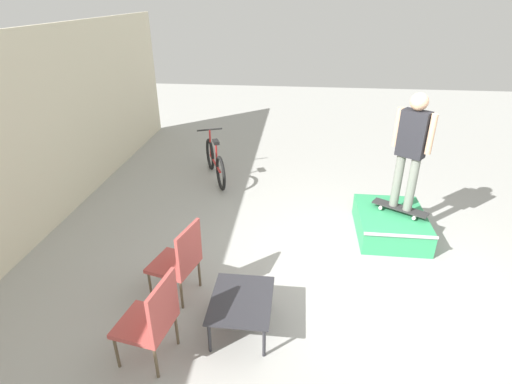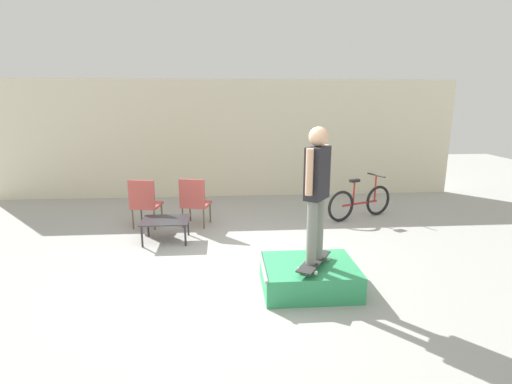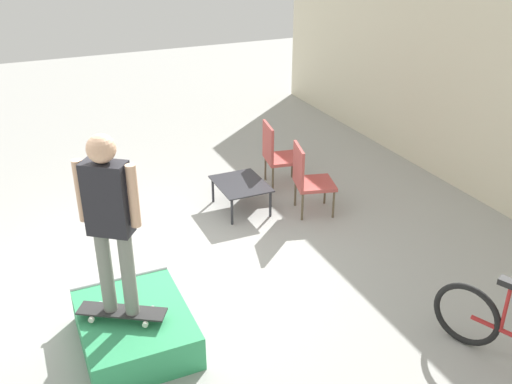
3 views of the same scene
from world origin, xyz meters
TOP-DOWN VIEW (x-y plane):
  - ground_plane at (0.00, 0.00)m, footprint 24.00×24.00m
  - house_wall_back at (0.00, 4.91)m, footprint 12.00×0.06m
  - skate_ramp_box at (1.08, -0.47)m, footprint 1.29×1.02m
  - skateboard_on_ramp at (1.12, -0.58)m, footprint 0.61×0.82m
  - person_skater at (1.12, -0.58)m, footprint 0.39×0.48m
  - coffee_table at (-1.13, 1.57)m, footprint 0.85×0.67m
  - patio_chair_left at (-1.64, 2.38)m, footprint 0.60×0.60m
  - patio_chair_right at (-0.66, 2.38)m, footprint 0.64×0.64m

SIDE VIEW (x-z plane):
  - ground_plane at x=0.00m, z-range 0.00..0.00m
  - skate_ramp_box at x=1.08m, z-range -0.01..0.37m
  - coffee_table at x=-1.13m, z-range 0.16..0.57m
  - skateboard_on_ramp at x=1.12m, z-range 0.41..0.48m
  - patio_chair_left at x=-1.64m, z-range 0.05..1.05m
  - patio_chair_right at x=-0.66m, z-range 0.05..1.05m
  - person_skater at x=1.12m, z-range 0.62..2.38m
  - house_wall_back at x=0.00m, z-range 0.00..3.00m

